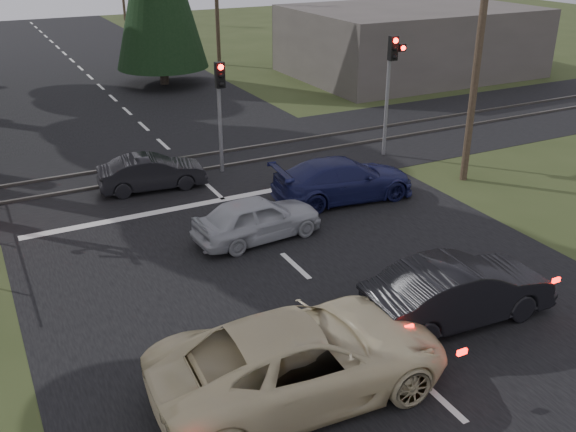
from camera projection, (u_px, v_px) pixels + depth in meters
ground at (355, 321)px, 14.95m from camera, size 120.00×120.00×0.00m
road at (205, 182)px, 23.05m from camera, size 14.00×100.00×0.01m
rail_corridor at (186, 166)px, 24.67m from camera, size 120.00×8.00×0.01m
stop_line at (223, 199)px, 21.59m from camera, size 13.00×0.35×0.00m
rail_near at (193, 171)px, 24.01m from camera, size 120.00×0.12×0.10m
rail_far at (180, 158)px, 25.30m from camera, size 120.00×0.12×0.10m
traffic_signal_right at (392, 73)px, 24.41m from camera, size 0.68×0.48×4.70m
traffic_signal_center at (220, 98)px, 22.87m from camera, size 0.32×0.48×4.10m
utility_pole_near at (479, 47)px, 21.41m from camera, size 1.80×0.26×9.00m
building_right at (410, 41)px, 39.46m from camera, size 14.00×10.00×4.00m
cream_coupe at (302, 358)px, 12.35m from camera, size 6.02×2.98×1.64m
dark_hatchback at (459, 291)px, 14.74m from camera, size 4.65×1.85×1.51m
silver_car at (257, 218)px, 18.65m from camera, size 3.94×1.84×1.31m
blue_sedan at (343, 179)px, 21.38m from camera, size 5.02×2.45×1.40m
dark_car_far at (152, 173)px, 22.26m from camera, size 3.77×1.64×1.20m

